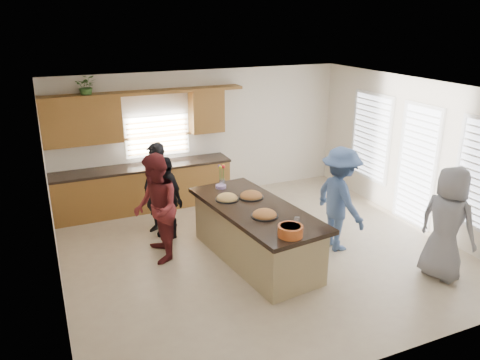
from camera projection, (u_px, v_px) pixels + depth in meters
name	position (u px, v px, depth m)	size (l,w,h in m)	color
floor	(261.00, 251.00, 8.14)	(6.50, 6.50, 0.00)	beige
room_shell	(263.00, 146.00, 7.50)	(6.52, 6.02, 2.81)	silver
back_cabinetry	(140.00, 167.00, 9.64)	(4.08, 0.66, 2.46)	brown
right_wall_glazing	(419.00, 158.00, 8.79)	(0.06, 4.00, 2.25)	white
island	(255.00, 235.00, 7.73)	(1.47, 2.82, 0.95)	tan
platter_front	(265.00, 215.00, 7.19)	(0.42, 0.42, 0.17)	black
platter_mid	(251.00, 196.00, 7.94)	(0.42, 0.42, 0.17)	black
platter_back	(227.00, 198.00, 7.85)	(0.40, 0.40, 0.16)	black
salad_bowl	(290.00, 230.00, 6.54)	(0.36, 0.36, 0.16)	#CD5B25
clear_cup	(297.00, 221.00, 6.94)	(0.08, 0.08, 0.11)	white
plate_stack	(221.00, 186.00, 8.38)	(0.19, 0.19, 0.05)	#B996DA
flower_vase	(222.00, 175.00, 8.39)	(0.14, 0.14, 0.41)	silver
potted_plant	(86.00, 86.00, 8.82)	(0.38, 0.33, 0.43)	#3C692A
woman_left_back	(157.00, 190.00, 8.53)	(0.64, 0.42, 1.75)	black
woman_left_mid	(156.00, 209.00, 7.60)	(0.88, 0.69, 1.82)	maroon
woman_left_front	(167.00, 198.00, 8.44)	(0.90, 0.38, 1.54)	black
woman_right_back	(340.00, 199.00, 7.97)	(1.18, 0.68, 1.83)	#3C5584
woman_right_front	(447.00, 224.00, 7.07)	(0.88, 0.57, 1.81)	gray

